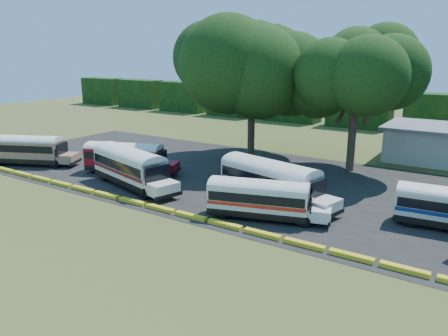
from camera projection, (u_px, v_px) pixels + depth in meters
The scene contains 11 objects.
ground at pixel (167, 218), 32.34m from camera, with size 160.00×160.00×0.00m, color #34501A.
asphalt_strip at pixel (257, 181), 41.53m from camera, with size 64.00×24.00×0.02m, color black.
curb at pixel (175, 212), 33.11m from camera, with size 53.70×0.45×0.30m.
treeline_backdrop at pixel (360, 109), 70.44m from camera, with size 130.00×4.00×6.00m.
bus_beige at pixel (28, 148), 47.17m from camera, with size 9.89×6.19×3.21m.
bus_red at pixel (126, 156), 43.90m from camera, with size 9.70×5.48×3.12m.
bus_cream_west at pixel (131, 165), 39.51m from camera, with size 11.01×5.35×3.52m.
bus_cream_east at pixel (271, 179), 35.29m from camera, with size 10.92×4.98×3.49m.
bus_white_red at pixel (261, 197), 31.88m from camera, with size 9.19×4.71×2.94m.
tree_west at pixel (252, 66), 47.81m from camera, with size 13.24×13.24×15.31m.
tree_center at pixel (357, 68), 42.70m from camera, with size 10.36×10.36×14.22m.
Camera 1 is at (20.07, -23.07, 11.95)m, focal length 35.00 mm.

